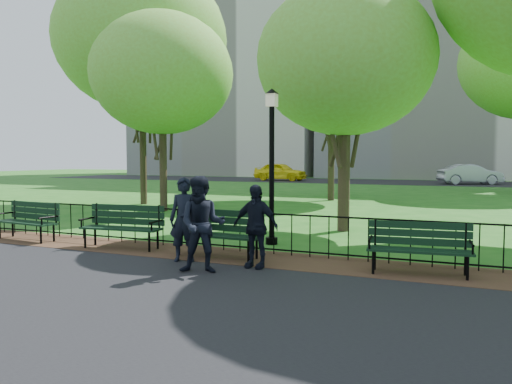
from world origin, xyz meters
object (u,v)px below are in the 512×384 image
at_px(park_bench_left_a, 124,222).
at_px(park_bench_right_a, 419,242).
at_px(sedan_silver, 470,174).
at_px(tree_near_w, 162,74).
at_px(park_bench_main, 206,225).
at_px(tree_near_e, 345,60).
at_px(taxi, 280,172).
at_px(person_left, 185,220).
at_px(person_mid, 202,225).
at_px(lamppost, 272,160).
at_px(person_right, 255,226).
at_px(park_bench_left_b, 30,217).
at_px(tree_mid_w, 141,39).
at_px(tree_far_c, 332,68).

relative_size(park_bench_left_a, park_bench_right_a, 1.06).
bearing_deg(sedan_silver, tree_near_w, 133.49).
xyz_separation_m(park_bench_main, tree_near_e, (1.79, 4.77, 4.10)).
xyz_separation_m(park_bench_main, taxi, (-10.42, 32.50, 0.14)).
xyz_separation_m(park_bench_right_a, person_left, (-4.40, -0.71, 0.27)).
bearing_deg(person_mid, park_bench_left_a, 132.81).
bearing_deg(person_left, lamppost, 55.61).
xyz_separation_m(person_right, taxi, (-11.80, 33.07, 0.02)).
distance_m(tree_near_e, taxi, 30.56).
height_order(park_bench_left_a, lamppost, lamppost).
xyz_separation_m(park_bench_main, person_mid, (0.67, -1.33, 0.21)).
height_order(park_bench_left_b, tree_mid_w, tree_mid_w).
bearing_deg(tree_mid_w, lamppost, -39.19).
distance_m(park_bench_left_a, person_left, 2.20).
bearing_deg(tree_mid_w, person_mid, -49.88).
height_order(tree_near_e, person_right, tree_near_e).
relative_size(tree_far_c, taxi, 1.94).
distance_m(park_bench_left_a, person_mid, 3.22).
bearing_deg(tree_mid_w, person_right, -45.60).
distance_m(park_bench_left_a, lamppost, 3.72).
xyz_separation_m(park_bench_main, lamppost, (0.71, 1.96, 1.34)).
height_order(tree_far_c, person_mid, tree_far_c).
xyz_separation_m(park_bench_left_b, sedan_silver, (10.20, 32.52, 0.19)).
bearing_deg(park_bench_main, taxi, 109.95).
relative_size(park_bench_left_a, taxi, 0.41).
xyz_separation_m(park_bench_left_b, park_bench_right_a, (9.36, -0.02, -0.01)).
height_order(lamppost, taxi, lamppost).
bearing_deg(person_left, sedan_silver, 65.09).
distance_m(tree_mid_w, tree_far_c, 8.89).
bearing_deg(person_right, person_mid, -128.79).
bearing_deg(lamppost, person_mid, -90.86).
bearing_deg(lamppost, person_right, -75.35).
relative_size(lamppost, sedan_silver, 0.79).
bearing_deg(person_mid, person_left, 117.87).
bearing_deg(sedan_silver, taxi, 67.31).
bearing_deg(taxi, sedan_silver, -85.01).
relative_size(tree_far_c, person_right, 5.79).
bearing_deg(tree_near_w, sedan_silver, 66.67).
height_order(park_bench_left_b, tree_near_e, tree_near_e).
bearing_deg(park_bench_left_a, lamppost, 26.43).
bearing_deg(tree_near_e, tree_near_w, 162.16).
xyz_separation_m(tree_near_w, tree_far_c, (4.77, 7.21, 1.04)).
distance_m(park_bench_left_b, tree_near_e, 9.31).
relative_size(lamppost, tree_near_w, 0.49).
xyz_separation_m(park_bench_main, person_right, (1.37, -0.57, 0.12)).
distance_m(park_bench_right_a, taxi, 35.57).
xyz_separation_m(tree_near_w, sedan_silver, (10.95, 25.40, -4.49)).
distance_m(tree_near_e, tree_mid_w, 11.30).
bearing_deg(sedan_silver, tree_mid_w, 127.04).
xyz_separation_m(park_bench_right_a, tree_far_c, (-5.35, 14.34, 5.73)).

